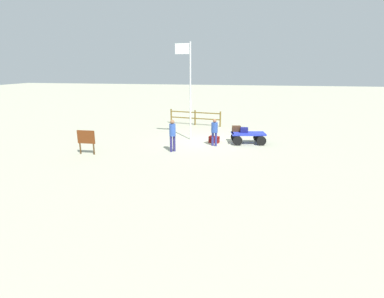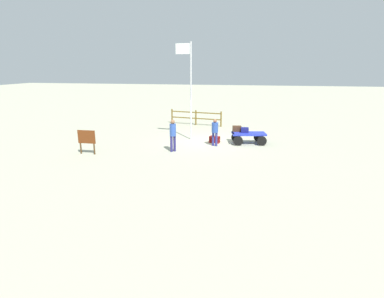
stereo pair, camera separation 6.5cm
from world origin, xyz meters
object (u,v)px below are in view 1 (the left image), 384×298
object	(u,v)px
suitcase_tan	(236,129)
worker_lead	(214,130)
suitcase_maroon	(214,139)
signboard	(86,139)
suitcase_dark	(244,130)
worker_trailing	(172,133)
luggage_cart	(248,136)
flagpole	(189,83)

from	to	relation	value
suitcase_tan	worker_lead	world-z (taller)	worker_lead
suitcase_maroon	worker_lead	xyz separation A→B (m)	(-0.09, 0.76, 0.75)
worker_lead	signboard	size ratio (longest dim) A/B	1.23
suitcase_tan	signboard	size ratio (longest dim) A/B	0.43
suitcase_dark	worker_trailing	size ratio (longest dim) A/B	0.27
luggage_cart	suitcase_maroon	distance (m)	2.05
suitcase_maroon	worker_trailing	size ratio (longest dim) A/B	0.38
luggage_cart	suitcase_maroon	bearing A→B (deg)	4.82
suitcase_maroon	worker_trailing	bearing A→B (deg)	50.33
luggage_cart	worker_lead	size ratio (longest dim) A/B	1.35
suitcase_tan	worker_lead	bearing A→B (deg)	45.29
flagpole	signboard	world-z (taller)	flagpole
signboard	flagpole	bearing A→B (deg)	-136.64
flagpole	signboard	bearing A→B (deg)	43.36
luggage_cart	worker_lead	xyz separation A→B (m)	(1.93, 0.94, 0.48)
suitcase_dark	worker_lead	world-z (taller)	worker_lead
suitcase_dark	worker_trailing	distance (m)	4.65
luggage_cart	suitcase_maroon	world-z (taller)	luggage_cart
suitcase_maroon	worker_lead	world-z (taller)	worker_lead
flagpole	suitcase_tan	bearing A→B (deg)	177.35
suitcase_tan	signboard	distance (m)	8.76
worker_lead	worker_trailing	distance (m)	2.67
suitcase_maroon	flagpole	xyz separation A→B (m)	(1.71, -0.60, 3.35)
luggage_cart	signboard	xyz separation A→B (m)	(8.38, 3.96, 0.37)
suitcase_dark	worker_lead	xyz separation A→B (m)	(1.70, 1.02, 0.13)
suitcase_dark	signboard	world-z (taller)	signboard
suitcase_dark	suitcase_tan	xyz separation A→B (m)	(0.48, -0.21, 0.03)
suitcase_dark	signboard	size ratio (longest dim) A/B	0.36
suitcase_tan	suitcase_maroon	xyz separation A→B (m)	(1.31, 0.46, -0.64)
suitcase_dark	signboard	bearing A→B (deg)	26.38
worker_trailing	flagpole	size ratio (longest dim) A/B	0.30
suitcase_dark	suitcase_maroon	world-z (taller)	suitcase_dark
suitcase_dark	suitcase_maroon	bearing A→B (deg)	8.13
suitcase_tan	worker_trailing	xyz separation A→B (m)	(3.31, 2.88, 0.20)
luggage_cart	worker_trailing	bearing A→B (deg)	32.69
signboard	suitcase_maroon	bearing A→B (deg)	-149.22
luggage_cart	suitcase_maroon	xyz separation A→B (m)	(2.03, 0.17, -0.27)
suitcase_maroon	luggage_cart	bearing A→B (deg)	-175.18
luggage_cart	worker_lead	bearing A→B (deg)	25.83
flagpole	signboard	size ratio (longest dim) A/B	4.61
suitcase_dark	suitcase_tan	bearing A→B (deg)	-23.08
worker_lead	worker_trailing	xyz separation A→B (m)	(2.10, 1.65, 0.09)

